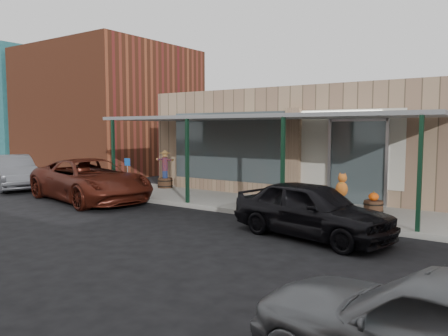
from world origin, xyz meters
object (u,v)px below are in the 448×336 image
Objects in this scene: barrel_scarecrow at (165,175)px; car_maroon at (90,180)px; handicap_sign at (127,171)px; parked_sedan at (312,209)px; car_grey at (11,172)px; barrel_pumpkin at (373,205)px.

car_maroon is at bearing -122.49° from barrel_scarecrow.
parked_sedan is at bearing -13.95° from handicap_sign.
parked_sedan is 8.88m from car_maroon.
parked_sedan is at bearing -81.17° from car_maroon.
car_grey is (-6.06, -1.24, -0.29)m from handicap_sign.
barrel_scarecrow is 8.95m from barrel_pumpkin.
barrel_pumpkin is 0.13× the size of car_maroon.
car_grey is (-14.98, -2.75, 0.36)m from barrel_pumpkin.
barrel_scarecrow reaches higher than handicap_sign.
handicap_sign reaches higher than barrel_pumpkin.
handicap_sign is 0.30× the size of car_grey.
barrel_scarecrow is 3.52m from car_maroon.
parked_sedan is at bearing -99.77° from barrel_pumpkin.
handicap_sign is 6.19m from car_grey.
car_maroon is (-8.87, 0.37, 0.08)m from parked_sedan.
barrel_pumpkin is 3.31m from parked_sedan.
barrel_scarecrow is at bearing -43.02° from car_grey.
barrel_scarecrow reaches higher than parked_sedan.
handicap_sign is (-8.92, -1.50, 0.65)m from barrel_pumpkin.
car_maroon reaches higher than barrel_pumpkin.
barrel_scarecrow reaches higher than car_grey.
car_maroon is at bearing -112.54° from handicap_sign.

